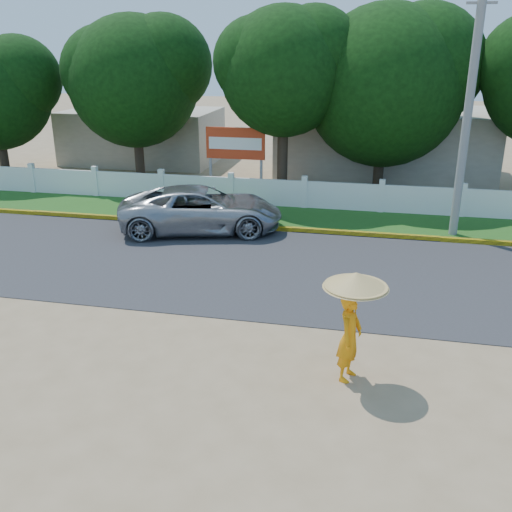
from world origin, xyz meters
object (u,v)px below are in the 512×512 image
(billboard, at_px, (235,147))
(monk_with_parasol, at_px, (353,311))
(utility_pole, at_px, (468,114))
(vehicle, at_px, (201,209))

(billboard, bearing_deg, monk_with_parasol, -67.16)
(monk_with_parasol, bearing_deg, billboard, 112.84)
(monk_with_parasol, bearing_deg, utility_pole, 73.11)
(monk_with_parasol, distance_m, billboard, 14.38)
(vehicle, relative_size, billboard, 1.90)
(utility_pole, distance_m, vehicle, 9.31)
(vehicle, relative_size, monk_with_parasol, 2.49)
(utility_pole, distance_m, monk_with_parasol, 10.58)
(utility_pole, relative_size, billboard, 2.76)
(vehicle, bearing_deg, utility_pole, -96.09)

